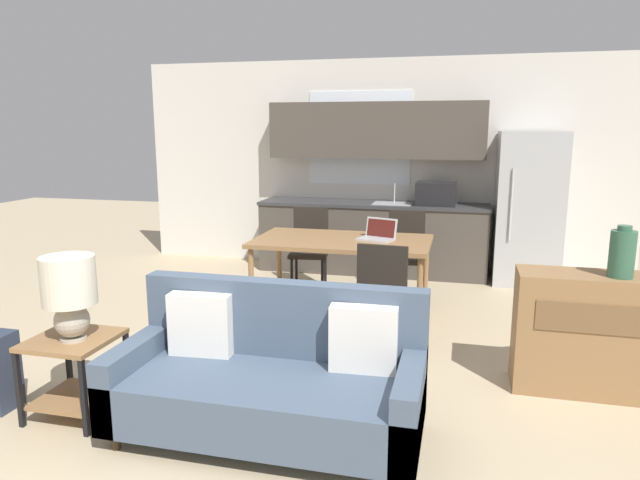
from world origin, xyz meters
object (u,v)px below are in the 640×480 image
credenza (598,334)px  laptop (378,234)px  table_lamp (69,290)px  dining_table (342,245)px  dining_chair_far_right (406,251)px  dining_chair_near_right (385,294)px  side_table (74,362)px  refrigerator (528,208)px  dining_chair_far_left (310,246)px  couch (271,379)px  vase (622,253)px

credenza → laptop: size_ratio=2.90×
table_lamp → credenza: bearing=20.0°
dining_table → dining_chair_far_right: bearing=57.5°
credenza → dining_chair_near_right: dining_chair_near_right is taller
side_table → table_lamp: table_lamp is taller
refrigerator → credenza: 3.00m
refrigerator → credenza: refrigerator is taller
dining_table → dining_chair_far_left: (-0.55, 0.83, -0.20)m
couch → dining_chair_far_right: 3.11m
dining_table → dining_chair_far_left: dining_chair_far_left is taller
table_lamp → laptop: size_ratio=1.40×
couch → vase: (2.12, 1.02, 0.67)m
side_table → vase: 3.66m
dining_table → dining_chair_far_left: 1.01m
side_table → dining_chair_far_right: (1.80, 3.17, 0.16)m
credenza → dining_chair_far_right: dining_chair_far_right is taller
refrigerator → credenza: (0.20, -2.96, -0.47)m
refrigerator → dining_table: bearing=-136.1°
side_table → dining_chair_far_left: dining_chair_far_left is taller
refrigerator → dining_chair_far_right: refrigerator is taller
dining_chair_far_right → laptop: bearing=-108.1°
side_table → laptop: bearing=56.4°
dining_table → refrigerator: bearing=43.9°
credenza → vase: vase is taller
credenza → dining_chair_near_right: size_ratio=1.18×
table_lamp → vase: 3.58m
couch → dining_chair_far_left: dining_chair_far_left is taller
dining_chair_far_right → vase: bearing=-55.0°
couch → dining_chair_near_right: size_ratio=1.93×
table_lamp → dining_chair_near_right: 2.34m
dining_chair_far_right → laptop: laptop is taller
refrigerator → laptop: 2.30m
credenza → dining_chair_far_left: bearing=142.7°
refrigerator → side_table: refrigerator is taller
dining_chair_far_left → dining_table: bearing=-64.4°
laptop → vase: bearing=-16.7°
couch → vase: vase is taller
vase → dining_chair_far_right: (-1.62, 2.04, -0.50)m
dining_table → dining_chair_far_right: dining_chair_far_right is taller
side_table → couch: bearing=4.5°
side_table → credenza: size_ratio=0.47×
vase → table_lamp: bearing=-161.1°
table_lamp → dining_chair_far_right: (1.76, 3.20, -0.33)m
couch → dining_chair_near_right: (0.50, 1.36, 0.18)m
couch → laptop: size_ratio=4.75×
side_table → dining_chair_far_left: bearing=77.2°
table_lamp → laptop: bearing=57.3°
side_table → credenza: bearing=19.3°
dining_chair_far_right → dining_chair_near_right: bearing=-93.5°
dining_table → table_lamp: table_lamp is taller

